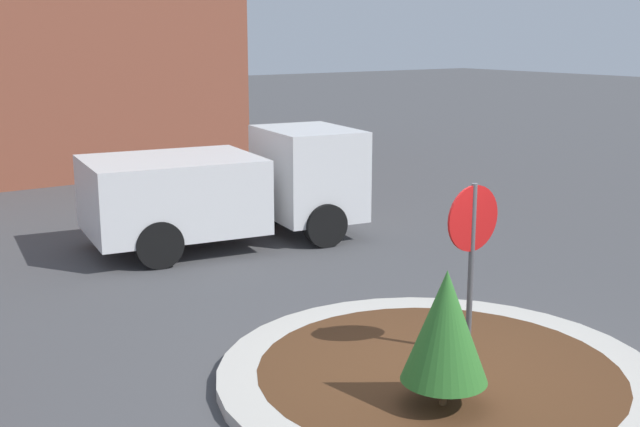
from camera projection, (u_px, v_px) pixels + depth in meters
name	position (u px, v px, depth m)	size (l,w,h in m)	color
ground_plane	(438.00, 380.00, 9.26)	(120.00, 120.00, 0.00)	#474749
traffic_island	(438.00, 374.00, 9.25)	(5.12, 5.12, 0.15)	#BCB7AD
stop_sign	(472.00, 240.00, 9.41)	(0.79, 0.07, 2.22)	#4C4C51
island_shrub	(446.00, 326.00, 8.15)	(0.90, 0.90, 1.46)	brown
utility_truck	(228.00, 187.00, 15.10)	(5.38, 3.01, 2.10)	silver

